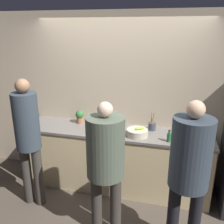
# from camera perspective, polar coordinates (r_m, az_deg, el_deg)

# --- Properties ---
(ground_plane) EXTENTS (14.00, 14.00, 0.00)m
(ground_plane) POSITION_cam_1_polar(r_m,az_deg,el_deg) (3.83, -0.58, -19.32)
(ground_plane) COLOR #4C4238
(wall_back) EXTENTS (5.20, 0.06, 2.60)m
(wall_back) POSITION_cam_1_polar(r_m,az_deg,el_deg) (3.83, 2.01, 2.65)
(wall_back) COLOR #C6B293
(wall_back) RESTS_ON ground_plane
(counter) EXTENTS (2.76, 0.66, 0.94)m
(counter) POSITION_cam_1_polar(r_m,az_deg,el_deg) (3.86, 0.83, -10.54)
(counter) COLOR beige
(counter) RESTS_ON ground_plane
(person_left) EXTENTS (0.32, 0.32, 1.78)m
(person_left) POSITION_cam_1_polar(r_m,az_deg,el_deg) (3.42, -18.67, -4.92)
(person_left) COLOR #38332D
(person_left) RESTS_ON ground_plane
(person_center) EXTENTS (0.42, 0.42, 1.65)m
(person_center) POSITION_cam_1_polar(r_m,az_deg,el_deg) (2.77, -1.49, -10.22)
(person_center) COLOR #38332D
(person_center) RESTS_ON ground_plane
(person_right) EXTENTS (0.40, 0.40, 1.73)m
(person_right) POSITION_cam_1_polar(r_m,az_deg,el_deg) (2.64, 17.32, -11.47)
(person_right) COLOR black
(person_right) RESTS_ON ground_plane
(fruit_bowl) EXTENTS (0.30, 0.30, 0.13)m
(fruit_bowl) POSITION_cam_1_polar(r_m,az_deg,el_deg) (3.47, 5.80, -4.66)
(fruit_bowl) COLOR beige
(fruit_bowl) RESTS_ON counter
(utensil_crock) EXTENTS (0.11, 0.11, 0.27)m
(utensil_crock) POSITION_cam_1_polar(r_m,az_deg,el_deg) (3.68, 9.14, -3.17)
(utensil_crock) COLOR #3D424C
(utensil_crock) RESTS_ON counter
(bottle_green) EXTENTS (0.06, 0.06, 0.16)m
(bottle_green) POSITION_cam_1_polar(r_m,az_deg,el_deg) (3.36, 12.90, -5.61)
(bottle_green) COLOR #236033
(bottle_green) RESTS_ON counter
(cup_red) EXTENTS (0.08, 0.08, 0.08)m
(cup_red) POSITION_cam_1_polar(r_m,az_deg,el_deg) (3.88, -2.36, -2.17)
(cup_red) COLOR #A33D33
(cup_red) RESTS_ON counter
(potted_plant) EXTENTS (0.13, 0.13, 0.20)m
(potted_plant) POSITION_cam_1_polar(r_m,az_deg,el_deg) (3.92, -7.39, -0.96)
(potted_plant) COLOR #9E6042
(potted_plant) RESTS_ON counter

